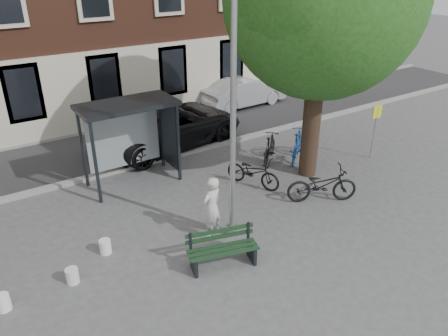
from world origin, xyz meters
name	(u,v)px	position (x,y,z in m)	size (l,w,h in m)	color
ground	(232,234)	(0.00, 0.00, 0.00)	(90.00, 90.00, 0.00)	#4C4C4F
road	(128,144)	(0.00, 7.00, 0.01)	(40.00, 4.00, 0.01)	#28282B
curb_near	(150,162)	(0.00, 5.00, 0.06)	(40.00, 0.25, 0.12)	gray
curb_far	(110,127)	(0.00, 9.00, 0.06)	(40.00, 0.25, 0.12)	gray
lamppost	(233,134)	(0.00, 0.00, 2.78)	(0.28, 0.35, 6.11)	#9EA0A3
bus_shelter	(140,122)	(-0.61, 4.11, 1.92)	(2.85, 1.45, 2.62)	#1E2328
painter	(212,207)	(-0.44, 0.25, 0.82)	(0.60, 0.39, 1.65)	silver
bench	(222,250)	(-0.87, -0.88, 0.39)	(1.71, 0.93, 0.84)	#1E2328
bike_a	(322,185)	(3.10, -0.03, 0.53)	(0.71, 2.03, 1.07)	black
bike_b	(297,145)	(4.41, 2.49, 0.55)	(0.52, 1.83, 1.10)	navy
bike_c	(253,172)	(2.00, 1.80, 0.48)	(0.64, 1.83, 0.96)	black
bike_d	(270,148)	(3.56, 2.94, 0.49)	(0.46, 1.63, 0.98)	black
car_dark	(171,125)	(1.39, 6.12, 0.78)	(2.60, 5.64, 1.57)	black
car_silver	(244,92)	(6.37, 8.40, 0.69)	(1.45, 4.17, 1.37)	#A7A9AF
bucket_a	(105,247)	(-3.00, 1.01, 0.18)	(0.28, 0.28, 0.36)	white
bucket_b	(72,276)	(-3.97, 0.39, 0.18)	(0.28, 0.28, 0.36)	silver
bucket_c	(3,302)	(-5.37, 0.33, 0.18)	(0.28, 0.28, 0.36)	white
notice_sign	(376,120)	(6.70, 1.17, 1.40)	(0.33, 0.10, 1.93)	#9EA0A3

